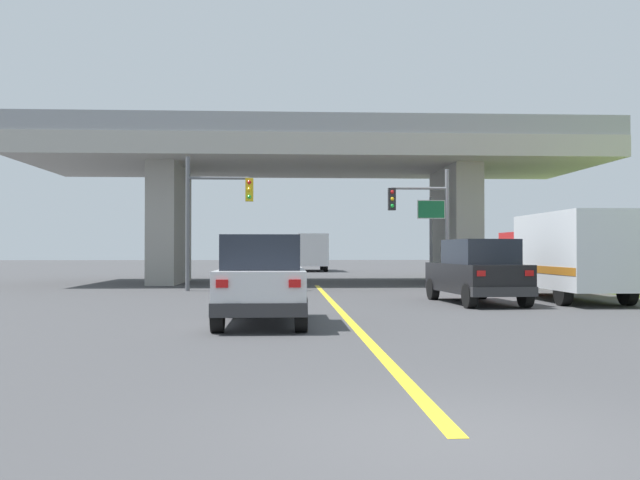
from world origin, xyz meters
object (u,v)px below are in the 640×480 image
object	(u,v)px
suv_crossing	(477,271)
box_truck	(567,254)
highway_sign	(431,222)
suv_lead	(262,280)
traffic_signal_farside	(210,208)
semi_truck_distant	(311,251)
traffic_signal_nearside	(427,215)

from	to	relation	value
suv_crossing	box_truck	xyz separation A→B (m)	(3.38, 1.18, 0.53)
suv_crossing	highway_sign	bearing A→B (deg)	80.29
suv_lead	traffic_signal_farside	xyz separation A→B (m)	(-2.55, 13.23, 2.40)
suv_lead	box_truck	bearing A→B (deg)	35.07
suv_lead	highway_sign	xyz separation A→B (m)	(7.56, 17.41, 2.03)
box_truck	highway_sign	xyz separation A→B (m)	(-2.40, 10.41, 1.50)
traffic_signal_farside	semi_truck_distant	size ratio (longest dim) A/B	0.73
traffic_signal_nearside	semi_truck_distant	world-z (taller)	traffic_signal_nearside
traffic_signal_farside	highway_sign	size ratio (longest dim) A/B	1.31
box_truck	semi_truck_distant	bearing A→B (deg)	102.31
suv_crossing	semi_truck_distant	xyz separation A→B (m)	(-3.86, 34.35, 0.54)
suv_crossing	traffic_signal_farside	size ratio (longest dim) A/B	0.88
suv_lead	traffic_signal_farside	bearing A→B (deg)	100.91
suv_lead	traffic_signal_farside	size ratio (longest dim) A/B	0.82
suv_lead	traffic_signal_nearside	xyz separation A→B (m)	(6.69, 14.18, 2.19)
box_truck	traffic_signal_nearside	distance (m)	8.07
suv_crossing	highway_sign	world-z (taller)	highway_sign
suv_lead	semi_truck_distant	xyz separation A→B (m)	(2.72, 40.16, 0.55)
traffic_signal_nearside	traffic_signal_farside	world-z (taller)	traffic_signal_farside
suv_lead	highway_sign	size ratio (longest dim) A/B	1.08
suv_crossing	traffic_signal_nearside	bearing A→B (deg)	84.35
suv_crossing	traffic_signal_farside	xyz separation A→B (m)	(-9.13, 7.42, 2.40)
box_truck	suv_crossing	bearing A→B (deg)	-160.75
highway_sign	box_truck	bearing A→B (deg)	-77.01
suv_crossing	semi_truck_distant	distance (m)	34.57
traffic_signal_nearside	traffic_signal_farside	bearing A→B (deg)	-174.14
traffic_signal_nearside	suv_crossing	bearing A→B (deg)	-90.77
suv_lead	highway_sign	bearing A→B (deg)	66.53
traffic_signal_nearside	semi_truck_distant	bearing A→B (deg)	98.69
traffic_signal_nearside	traffic_signal_farside	xyz separation A→B (m)	(-9.24, -0.95, 0.21)
box_truck	traffic_signal_farside	size ratio (longest dim) A/B	1.35
traffic_signal_nearside	highway_sign	bearing A→B (deg)	74.93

